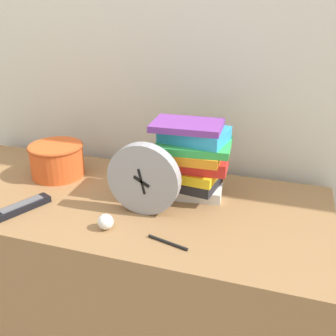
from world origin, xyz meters
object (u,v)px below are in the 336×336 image
object	(u,v)px
desk_clock	(144,179)
tv_remote	(22,207)
crumpled_paper_ball	(106,222)
basket	(57,159)
pen	(168,242)
book_stack	(190,159)

from	to	relation	value
desk_clock	tv_remote	distance (m)	0.39
tv_remote	crumpled_paper_ball	world-z (taller)	crumpled_paper_ball
basket	tv_remote	world-z (taller)	basket
tv_remote	crumpled_paper_ball	bearing A→B (deg)	-3.19
basket	tv_remote	distance (m)	0.27
tv_remote	pen	size ratio (longest dim) A/B	1.52
pen	crumpled_paper_ball	bearing A→B (deg)	175.02
basket	crumpled_paper_ball	xyz separation A→B (m)	(0.33, -0.28, -0.04)
tv_remote	crumpled_paper_ball	xyz separation A→B (m)	(0.30, -0.02, 0.01)
tv_remote	pen	distance (m)	0.49
desk_clock	pen	xyz separation A→B (m)	(0.12, -0.14, -0.11)
desk_clock	basket	bearing A→B (deg)	158.67
desk_clock	tv_remote	bearing A→B (deg)	-164.05
book_stack	basket	bearing A→B (deg)	179.12
pen	book_stack	bearing A→B (deg)	93.32
basket	pen	xyz separation A→B (m)	(0.52, -0.29, -0.06)
desk_clock	basket	distance (m)	0.43
pen	desk_clock	bearing A→B (deg)	131.02
crumpled_paper_ball	pen	world-z (taller)	crumpled_paper_ball
tv_remote	book_stack	bearing A→B (deg)	28.33
desk_clock	book_stack	world-z (taller)	book_stack
tv_remote	basket	bearing A→B (deg)	97.38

